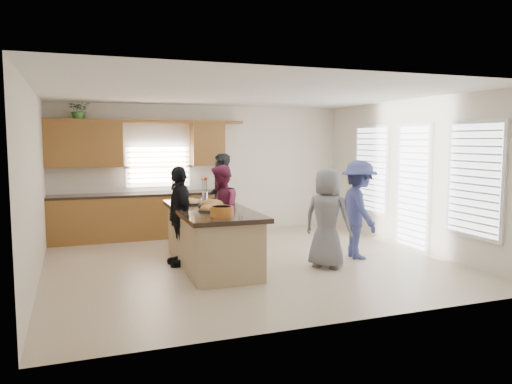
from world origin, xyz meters
name	(u,v)px	position (x,y,z in m)	size (l,w,h in m)	color
floor	(249,262)	(0.00, 0.00, 0.00)	(6.50, 6.50, 0.00)	#C1AB8F
room_shell	(248,149)	(0.00, 0.00, 1.90)	(6.52, 6.02, 2.81)	silver
back_cabinetry	(138,195)	(-1.47, 2.73, 0.91)	(4.08, 0.66, 2.46)	brown
right_wall_glazing	(415,178)	(3.22, -0.13, 1.34)	(0.06, 4.00, 2.25)	white
island	(211,238)	(-0.65, -0.01, 0.45)	(1.21, 2.72, 0.95)	tan
platter_front	(211,209)	(-0.73, -0.31, 0.98)	(0.38, 0.38, 0.15)	black
platter_mid	(212,205)	(-0.58, 0.20, 0.98)	(0.44, 0.44, 0.18)	black
platter_back	(189,203)	(-0.88, 0.60, 0.98)	(0.38, 0.38, 0.15)	black
salad_bowl	(222,211)	(-0.73, -0.92, 1.03)	(0.34, 0.34, 0.15)	#C36E23
clear_cup	(241,213)	(-0.47, -0.99, 0.99)	(0.08, 0.08, 0.09)	white
plate_stack	(194,201)	(-0.75, 0.78, 0.98)	(0.20, 0.20, 0.05)	#BE94D7
flower_vase	(205,188)	(-0.46, 1.12, 1.18)	(0.14, 0.14, 0.42)	silver
potted_plant	(80,110)	(-2.55, 2.82, 2.64)	(0.42, 0.37, 0.47)	#3C6C2B
woman_left_back	(221,198)	(0.04, 1.79, 0.89)	(0.65, 0.43, 1.78)	black
woman_left_mid	(221,211)	(-0.30, 0.61, 0.81)	(0.78, 0.61, 1.61)	maroon
woman_left_front	(179,216)	(-1.12, 0.24, 0.81)	(0.95, 0.40, 1.63)	black
woman_right_back	(359,209)	(1.89, -0.37, 0.85)	(1.10, 0.63, 1.70)	#3B4381
woman_right_front	(327,218)	(1.07, -0.76, 0.80)	(0.79, 0.51, 1.61)	slate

